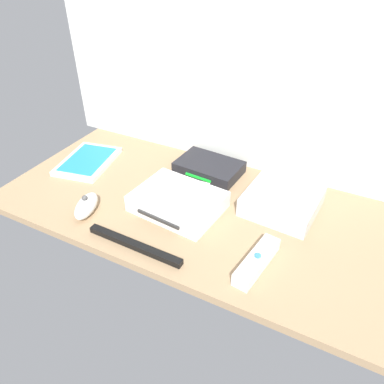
{
  "coord_description": "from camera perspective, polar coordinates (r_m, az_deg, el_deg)",
  "views": [
    {
      "loc": [
        34.21,
        -66.04,
        57.56
      ],
      "look_at": [
        0.0,
        0.0,
        4.0
      ],
      "focal_mm": 34.28,
      "sensor_mm": 36.0,
      "label": 1
    }
  ],
  "objects": [
    {
      "name": "remote_nunchuk",
      "position": [
        0.94,
        -16.12,
        -2.07
      ],
      "size": [
        7.2,
        10.86,
        5.1
      ],
      "rotation": [
        0.0,
        0.0,
        0.31
      ],
      "color": "white",
      "rests_on": "ground_plane"
    },
    {
      "name": "mini_computer",
      "position": [
        0.94,
        13.87,
        -1.27
      ],
      "size": [
        18.16,
        18.16,
        5.3
      ],
      "rotation": [
        0.0,
        0.0,
        -0.07
      ],
      "color": "silver",
      "rests_on": "ground_plane"
    },
    {
      "name": "sensor_bar",
      "position": [
        0.83,
        -8.95,
        -8.15
      ],
      "size": [
        24.03,
        2.29,
        1.4
      ],
      "primitive_type": "cube",
      "rotation": [
        0.0,
        0.0,
        -0.02
      ],
      "color": "black",
      "rests_on": "ground_plane"
    },
    {
      "name": "remote_wand",
      "position": [
        0.78,
        10.06,
        -10.58
      ],
      "size": [
        5.68,
        15.16,
        3.4
      ],
      "rotation": [
        0.0,
        0.0,
        -0.14
      ],
      "color": "white",
      "rests_on": "ground_plane"
    },
    {
      "name": "game_case",
      "position": [
        1.15,
        -15.88,
        4.64
      ],
      "size": [
        17.03,
        21.28,
        1.56
      ],
      "rotation": [
        0.0,
        0.0,
        0.2
      ],
      "color": "white",
      "rests_on": "ground_plane"
    },
    {
      "name": "game_console",
      "position": [
        0.92,
        -2.2,
        -1.48
      ],
      "size": [
        22.47,
        18.04,
        4.4
      ],
      "rotation": [
        0.0,
        0.0,
        -0.1
      ],
      "color": "white",
      "rests_on": "ground_plane"
    },
    {
      "name": "back_wall",
      "position": [
        1.0,
        6.94,
        20.74
      ],
      "size": [
        110.0,
        1.2,
        64.0
      ],
      "primitive_type": "cube",
      "color": "silver",
      "rests_on": "ground"
    },
    {
      "name": "ground_plane",
      "position": [
        0.95,
        0.0,
        -2.46
      ],
      "size": [
        100.0,
        48.0,
        2.0
      ],
      "primitive_type": "cube",
      "color": "#9E7F5B",
      "rests_on": "ground"
    },
    {
      "name": "network_router",
      "position": [
        1.06,
        2.67,
        3.83
      ],
      "size": [
        18.84,
        13.32,
        3.4
      ],
      "rotation": [
        0.0,
        0.0,
        -0.07
      ],
      "color": "black",
      "rests_on": "ground_plane"
    },
    {
      "name": "remote_classic_pad",
      "position": [
        0.91,
        -2.38,
        0.61
      ],
      "size": [
        14.81,
        8.77,
        2.4
      ],
      "rotation": [
        0.0,
        0.0,
        0.05
      ],
      "color": "white",
      "rests_on": "game_console"
    }
  ]
}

